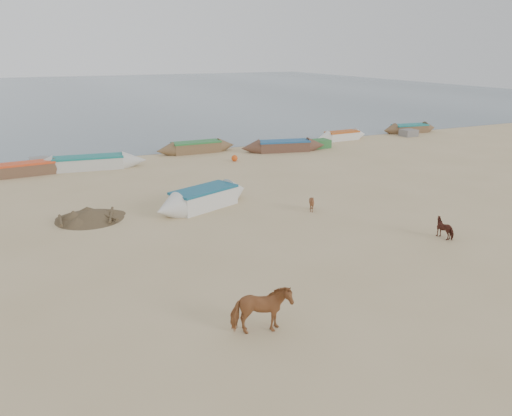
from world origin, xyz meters
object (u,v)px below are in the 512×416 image
at_px(calf_front, 312,203).
at_px(cow_adult, 261,310).
at_px(near_canoe, 204,198).
at_px(calf_right, 446,228).

bearing_deg(calf_front, cow_adult, -58.66).
height_order(cow_adult, near_canoe, cow_adult).
bearing_deg(cow_adult, near_canoe, 1.85).
xyz_separation_m(cow_adult, calf_right, (10.18, 3.31, -0.29)).
bearing_deg(cow_adult, calf_front, -24.70).
distance_m(calf_front, near_canoe, 5.30).
distance_m(calf_right, near_canoe, 11.26).
xyz_separation_m(cow_adult, calf_front, (6.97, 8.70, -0.29)).
xyz_separation_m(cow_adult, near_canoe, (2.49, 11.52, -0.21)).
height_order(calf_right, near_canoe, near_canoe).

